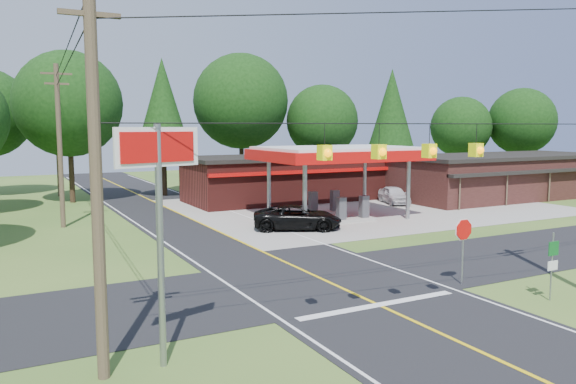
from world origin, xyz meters
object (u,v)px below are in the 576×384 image
suv_car (298,218)px  big_stop_sign (159,190)px  gas_canopy (338,156)px  sedan_car (394,195)px  octagonal_stop_sign (464,235)px

suv_car → big_stop_sign: big_stop_sign is taller
gas_canopy → sedan_car: (8.00, 4.00, -3.56)m
suv_car → sedan_car: bearing=-35.8°
gas_canopy → sedan_car: 9.63m
gas_canopy → suv_car: gas_canopy is taller
sedan_car → big_stop_sign: size_ratio=0.66×
sedan_car → suv_car: bearing=-134.0°
suv_car → sedan_car: size_ratio=1.29×
gas_canopy → octagonal_stop_sign: 16.79m
suv_car → octagonal_stop_sign: (0.00, -13.51, 1.27)m
sedan_car → big_stop_sign: (-25.00, -22.01, 3.92)m
big_stop_sign → suv_car: bearing=51.1°
suv_car → sedan_car: 14.09m
gas_canopy → sedan_car: bearing=26.6°
big_stop_sign → octagonal_stop_sign: bearing=9.1°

